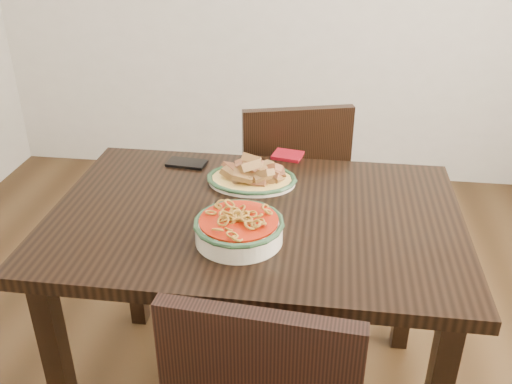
# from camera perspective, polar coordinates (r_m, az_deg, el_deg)

# --- Properties ---
(floor) EXTENTS (3.50, 3.50, 0.00)m
(floor) POSITION_cam_1_polar(r_m,az_deg,el_deg) (2.24, -0.91, -17.70)
(floor) COLOR #31200F
(floor) RESTS_ON ground
(dining_table) EXTENTS (1.23, 0.82, 0.75)m
(dining_table) POSITION_cam_1_polar(r_m,az_deg,el_deg) (1.75, -0.09, -4.81)
(dining_table) COLOR black
(dining_table) RESTS_ON ground
(chair_far) EXTENTS (0.52, 0.52, 0.89)m
(chair_far) POSITION_cam_1_polar(r_m,az_deg,el_deg) (2.38, 3.44, 0.34)
(chair_far) COLOR black
(chair_far) RESTS_ON ground
(fish_plate) EXTENTS (0.29, 0.23, 0.11)m
(fish_plate) POSITION_cam_1_polar(r_m,az_deg,el_deg) (1.86, -0.44, 2.17)
(fish_plate) COLOR silver
(fish_plate) RESTS_ON dining_table
(noodle_bowl) EXTENTS (0.25, 0.25, 0.08)m
(noodle_bowl) POSITION_cam_1_polar(r_m,az_deg,el_deg) (1.55, -1.72, -3.47)
(noodle_bowl) COLOR white
(noodle_bowl) RESTS_ON dining_table
(smartphone) EXTENTS (0.14, 0.09, 0.01)m
(smartphone) POSITION_cam_1_polar(r_m,az_deg,el_deg) (2.02, -6.95, 2.88)
(smartphone) COLOR black
(smartphone) RESTS_ON dining_table
(napkin) EXTENTS (0.12, 0.10, 0.01)m
(napkin) POSITION_cam_1_polar(r_m,az_deg,el_deg) (2.06, 3.18, 3.68)
(napkin) COLOR maroon
(napkin) RESTS_ON dining_table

